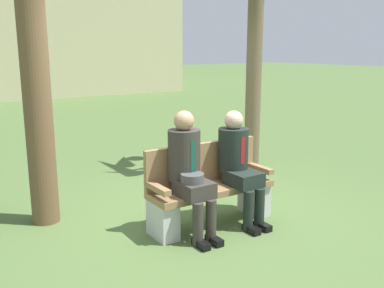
{
  "coord_description": "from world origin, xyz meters",
  "views": [
    {
      "loc": [
        -2.67,
        -3.89,
        1.94
      ],
      "look_at": [
        0.01,
        0.21,
        0.85
      ],
      "focal_mm": 40.61,
      "sensor_mm": 36.0,
      "label": 1
    }
  ],
  "objects": [
    {
      "name": "ground_plane",
      "position": [
        0.0,
        0.0,
        0.0
      ],
      "size": [
        80.0,
        80.0,
        0.0
      ],
      "primitive_type": "plane",
      "color": "#4E6835"
    },
    {
      "name": "seated_man_left",
      "position": [
        -0.34,
        -0.26,
        0.73
      ],
      "size": [
        0.34,
        0.72,
        1.31
      ],
      "color": "#38332D",
      "rests_on": "ground"
    },
    {
      "name": "park_bench",
      "position": [
        0.01,
        -0.14,
        0.4
      ],
      "size": [
        1.45,
        0.44,
        0.9
      ],
      "color": "#99754C",
      "rests_on": "ground"
    },
    {
      "name": "seated_man_right",
      "position": [
        0.32,
        -0.26,
        0.71
      ],
      "size": [
        0.34,
        0.72,
        1.26
      ],
      "color": "#1E2823",
      "rests_on": "ground"
    }
  ]
}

